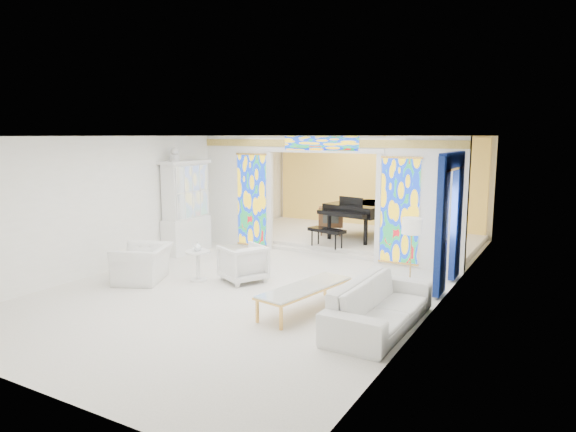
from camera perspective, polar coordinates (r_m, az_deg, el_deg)
The scene contains 24 objects.
floor at distance 11.39m, azimuth -0.65°, elevation -6.39°, with size 12.00×12.00×0.00m, color white.
ceiling at distance 10.98m, azimuth -0.68°, elevation 8.87°, with size 7.00×12.00×0.02m, color white.
wall_back at distance 16.52m, azimuth 9.87°, elevation 3.58°, with size 7.00×0.02×3.00m, color white.
wall_front at distance 6.71m, azimuth -27.48°, elevation -5.17°, with size 7.00×0.02×3.00m, color white.
wall_left at distance 13.19m, azimuth -13.94°, elevation 2.10°, with size 0.02×12.00×3.00m, color white.
wall_right at distance 9.83m, azimuth 17.27°, elevation -0.33°, with size 0.02×12.00×3.00m, color white.
partition_wall at distance 12.82m, azimuth 3.82°, elevation 2.84°, with size 7.00×0.22×3.00m.
stained_glass_left at distance 13.77m, azimuth -4.02°, elevation 1.79°, with size 0.90×0.04×2.40m, color gold.
stained_glass_right at distance 12.03m, azimuth 12.33°, elevation 0.56°, with size 0.90×0.04×2.40m, color gold.
stained_glass_transom at distance 12.66m, azimuth 3.67°, elevation 8.06°, with size 2.00×0.04×0.34m, color gold.
alcove_platform at distance 14.96m, azimuth 7.26°, elevation -2.38°, with size 6.80×3.80×0.18m, color white.
gold_curtain_back at distance 16.41m, azimuth 9.73°, elevation 3.54°, with size 6.70×0.10×2.90m, color #F7C156.
chandelier at distance 14.51m, azimuth 8.04°, elevation 7.04°, with size 0.48×0.48×0.30m, color gold.
blue_drapes at distance 10.51m, azimuth 17.58°, elevation 0.67°, with size 0.14×1.85×2.65m.
china_cabinet at distance 13.48m, azimuth -11.27°, elevation 0.92°, with size 0.56×1.46×2.72m.
armchair_left at distance 11.14m, azimuth -15.84°, elevation -5.10°, with size 1.15×1.01×0.75m, color silver.
armchair_right at distance 10.76m, azimuth -5.03°, elevation -5.24°, with size 0.82×0.85×0.77m, color white.
sofa at distance 8.37m, azimuth 10.19°, elevation -9.65°, with size 2.53×0.99×0.74m, color white.
side_table at distance 10.91m, azimuth -9.97°, elevation -4.96°, with size 0.54×0.54×0.64m.
vase at distance 10.83m, azimuth -10.02°, elevation -3.34°, with size 0.18×0.18×0.19m, color white.
coffee_table at distance 8.93m, azimuth 1.93°, elevation -8.02°, with size 0.97×2.08×0.45m.
floor_lamp at distance 9.76m, azimuth 13.59°, elevation -1.51°, with size 0.42×0.42×1.51m.
grand_piano at distance 14.38m, azimuth 9.08°, elevation 0.76°, with size 2.32×3.12×1.20m.
tv_console at distance 14.73m, azimuth 4.79°, elevation -0.11°, with size 0.82×0.70×0.80m.
Camera 1 is at (5.52, -9.50, 3.03)m, focal length 32.00 mm.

